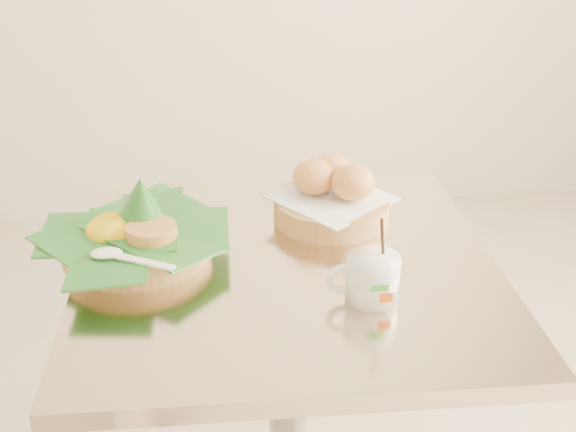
{
  "coord_description": "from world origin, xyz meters",
  "views": [
    {
      "loc": [
        0.07,
        -1.05,
        1.36
      ],
      "look_at": [
        0.21,
        0.03,
        0.82
      ],
      "focal_mm": 45.0,
      "sensor_mm": 36.0,
      "label": 1
    }
  ],
  "objects": [
    {
      "name": "rice_basket",
      "position": [
        -0.05,
        0.06,
        0.79
      ],
      "size": [
        0.32,
        0.32,
        0.16
      ],
      "rotation": [
        0.0,
        0.0,
        -0.21
      ],
      "color": "tan",
      "rests_on": "cafe_table"
    },
    {
      "name": "cafe_table",
      "position": [
        0.2,
        0.0,
        0.53
      ],
      "size": [
        0.72,
        0.72,
        0.75
      ],
      "rotation": [
        0.0,
        0.0,
        -0.03
      ],
      "color": "gray",
      "rests_on": "floor"
    },
    {
      "name": "bread_basket",
      "position": [
        0.31,
        0.16,
        0.79
      ],
      "size": [
        0.26,
        0.26,
        0.11
      ],
      "rotation": [
        0.0,
        0.0,
        -0.11
      ],
      "color": "tan",
      "rests_on": "cafe_table"
    },
    {
      "name": "coffee_mug",
      "position": [
        0.32,
        -0.13,
        0.79
      ],
      "size": [
        0.11,
        0.08,
        0.14
      ],
      "rotation": [
        0.0,
        0.0,
        0.01
      ],
      "color": "white",
      "rests_on": "cafe_table"
    }
  ]
}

